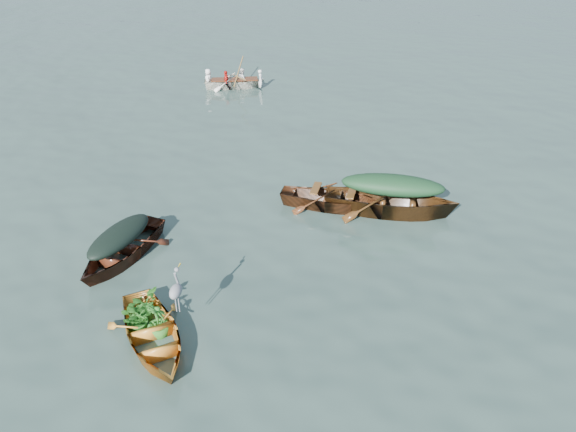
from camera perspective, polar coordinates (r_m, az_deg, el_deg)
name	(u,v)px	position (r m, az deg, el deg)	size (l,w,h in m)	color
ground	(227,280)	(12.51, -6.19, -6.51)	(140.00, 140.00, 0.00)	#354B44
yellow_dinghy	(154,345)	(11.20, -13.45, -12.62)	(1.42, 3.28, 0.89)	orange
dark_covered_boat	(123,258)	(13.67, -16.41, -4.15)	(1.36, 3.67, 0.91)	#441A0F
green_tarp_boat	(390,213)	(15.10, 10.30, 0.28)	(1.50, 4.83, 1.16)	#482A10
open_wooden_boat	(333,208)	(15.14, 4.57, 0.82)	(1.23, 3.96, 0.90)	#532A14
rowed_boat	(235,88)	(24.61, -5.42, 12.83)	(1.06, 3.55, 0.80)	white
dark_tarp_cover	(119,235)	(13.32, -16.82, -1.83)	(0.75, 2.02, 0.40)	black
green_tarp_cover	(393,185)	(14.70, 10.60, 3.09)	(0.83, 2.66, 0.52)	#16361F
thwart_benches	(334,193)	(14.92, 4.65, 2.38)	(0.74, 1.98, 0.04)	#513113
heron	(177,298)	(10.73, -11.25, -8.16)	(0.28, 0.40, 0.92)	gray
dinghy_weeds	(143,297)	(11.15, -14.50, -7.99)	(0.70, 0.90, 0.60)	#1A6019
rowers	(234,70)	(24.38, -5.51, 14.58)	(0.96, 2.48, 0.76)	white
oars	(234,78)	(24.48, -5.47, 13.79)	(2.60, 0.60, 0.06)	olive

